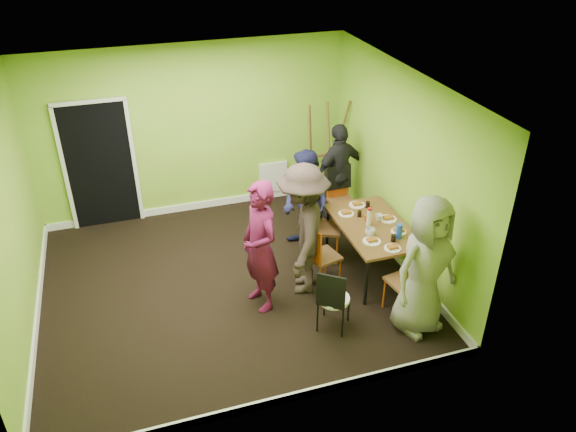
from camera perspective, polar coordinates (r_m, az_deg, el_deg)
The scene contains 28 objects.
ground at distance 7.90m, azimuth -6.00°, elevation -6.82°, with size 5.00×5.00×0.00m, color black.
room_walls at distance 7.38m, azimuth -6.65°, elevation -0.54°, with size 5.04×4.54×2.82m.
dining_table at distance 7.83m, azimuth 8.63°, elevation -1.25°, with size 0.90×1.50×0.75m.
chair_left_far at distance 8.10m, azimuth 3.20°, elevation -0.53°, with size 0.58×0.58×1.07m.
chair_left_near at distance 7.55m, azimuth 3.17°, elevation -3.71°, with size 0.47×0.47×0.95m.
chair_back_end at distance 8.96m, azimuth 5.17°, elevation 3.36°, with size 0.42×0.49×0.99m.
chair_front_end at distance 7.16m, azimuth 12.31°, elevation -6.29°, with size 0.47×0.48×1.00m.
chair_bentwood at distance 6.84m, azimuth 4.58°, elevation -8.25°, with size 0.49×0.49×0.90m.
easel at distance 9.51m, azimuth 3.84°, elevation 6.40°, with size 0.73×0.68×1.82m.
plate_near_left at distance 8.01m, azimuth 5.93°, elevation 0.24°, with size 0.22×0.22×0.01m, color white.
plate_near_right at distance 7.43m, azimuth 8.52°, elevation -2.55°, with size 0.24×0.24×0.01m, color white.
plate_far_back at distance 8.24m, azimuth 7.04°, elevation 1.12°, with size 0.24×0.24×0.01m, color white.
plate_far_front at distance 7.34m, azimuth 10.57°, elevation -3.25°, with size 0.22×0.22×0.01m, color white.
plate_wall_back at distance 7.96m, azimuth 10.13°, elevation -0.31°, with size 0.24×0.24×0.01m, color white.
plate_wall_front at distance 7.70m, azimuth 11.18°, elevation -1.57°, with size 0.21×0.21×0.01m, color white.
thermos at distance 7.72m, azimuth 8.24°, elevation -0.17°, with size 0.06×0.06×0.24m, color white.
blue_bottle at distance 7.52m, azimuth 11.22°, elevation -1.52°, with size 0.08×0.08×0.21m, color blue.
orange_bottle at distance 7.86m, azimuth 7.86°, elevation -0.19°, with size 0.03×0.03×0.09m, color #DF5615.
glass_mid at distance 7.95m, azimuth 7.27°, elevation 0.24°, with size 0.06×0.06×0.09m, color black.
glass_back at distance 8.19m, azimuth 8.11°, elevation 1.15°, with size 0.06×0.06×0.10m, color black.
glass_front at distance 7.47m, azimuth 10.66°, elevation -2.20°, with size 0.07×0.07×0.10m, color black.
cup_a at distance 7.53m, azimuth 8.34°, elevation -1.63°, with size 0.13×0.13×0.10m, color white.
cup_b at distance 7.89m, azimuth 9.20°, elevation -0.16°, with size 0.10×0.10×0.10m, color white.
person_standing at distance 7.00m, azimuth -2.84°, elevation -3.17°, with size 0.65×0.43×1.78m, color #590F36.
person_left_far at distance 8.11m, azimuth 1.88°, elevation 1.24°, with size 0.79×0.61×1.62m, color #161737.
person_left_near at distance 7.28m, azimuth 1.53°, elevation -1.45°, with size 1.19×0.68×1.84m, color #302520.
person_back_end at distance 9.05m, azimuth 5.20°, elevation 4.45°, with size 0.96×0.40×1.63m, color black.
person_front_end at distance 6.82m, azimuth 13.76°, elevation -4.98°, with size 0.89×0.58×1.82m, color gray.
Camera 1 is at (-1.13, -6.20, 4.76)m, focal length 35.00 mm.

